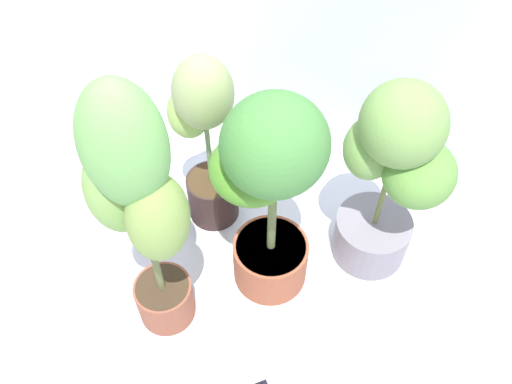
{
  "coord_description": "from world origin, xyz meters",
  "views": [
    {
      "loc": [
        0.28,
        -0.83,
        1.71
      ],
      "look_at": [
        -0.06,
        0.18,
        0.39
      ],
      "focal_mm": 38.54,
      "sensor_mm": 36.0,
      "label": 1
    }
  ],
  "objects": [
    {
      "name": "potted_plant_back_right",
      "position": [
        0.33,
        0.35,
        0.43
      ],
      "size": [
        0.39,
        0.35,
        0.77
      ],
      "color": "gray",
      "rests_on": "ground"
    },
    {
      "name": "ground_plane",
      "position": [
        0.0,
        0.0,
        0.0
      ],
      "size": [
        8.0,
        8.0,
        0.0
      ],
      "primitive_type": "plane",
      "color": "silver",
      "rests_on": "ground"
    },
    {
      "name": "potted_plant_front_left",
      "position": [
        -0.28,
        -0.11,
        0.6
      ],
      "size": [
        0.32,
        0.26,
        1.0
      ],
      "color": "brown",
      "rests_on": "ground"
    },
    {
      "name": "potted_plant_center",
      "position": [
        -0.01,
        0.14,
        0.49
      ],
      "size": [
        0.46,
        0.41,
        0.81
      ],
      "color": "#984D32",
      "rests_on": "ground"
    },
    {
      "name": "potted_plant_back_left",
      "position": [
        -0.29,
        0.34,
        0.4
      ],
      "size": [
        0.26,
        0.22,
        0.73
      ],
      "color": "#322320",
      "rests_on": "ground"
    }
  ]
}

